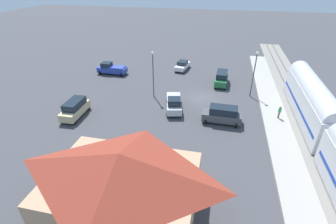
% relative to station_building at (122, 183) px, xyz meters
% --- Properties ---
extents(ground_plane, '(200.00, 200.00, 0.00)m').
position_rel_station_building_xyz_m(ground_plane, '(-4.00, -22.00, -3.05)').
color(ground_plane, '#424247').
extents(railway_track, '(4.80, 70.00, 0.30)m').
position_rel_station_building_xyz_m(railway_track, '(-18.00, -22.00, -2.95)').
color(railway_track, gray).
rests_on(railway_track, ground).
extents(platform, '(3.20, 46.00, 0.30)m').
position_rel_station_building_xyz_m(platform, '(-14.00, -22.00, -2.90)').
color(platform, '#A8A399').
rests_on(platform, ground).
extents(station_building, '(11.90, 8.90, 5.87)m').
position_rel_station_building_xyz_m(station_building, '(0.00, 0.00, 0.00)').
color(station_building, tan).
rests_on(station_building, ground).
extents(pedestrian_on_platform, '(0.36, 0.36, 1.71)m').
position_rel_station_building_xyz_m(pedestrian_on_platform, '(-14.33, -17.68, -1.77)').
color(pedestrian_on_platform, brown).
rests_on(pedestrian_on_platform, platform).
extents(suv_charcoal, '(4.94, 2.47, 2.22)m').
position_rel_station_building_xyz_m(suv_charcoal, '(-7.16, -15.48, -1.90)').
color(suv_charcoal, '#47494F').
rests_on(suv_charcoal, ground).
extents(pickup_silver, '(3.12, 5.70, 2.14)m').
position_rel_station_building_xyz_m(pickup_silver, '(-0.52, -17.47, -2.02)').
color(pickup_silver, silver).
rests_on(pickup_silver, ground).
extents(suv_green, '(2.18, 4.98, 2.22)m').
position_rel_station_building_xyz_m(suv_green, '(-6.64, -27.94, -1.90)').
color(suv_green, '#236638').
rests_on(suv_green, ground).
extents(suv_tan, '(2.08, 4.95, 2.22)m').
position_rel_station_building_xyz_m(suv_tan, '(11.95, -12.88, -1.90)').
color(suv_tan, '#C6B284').
rests_on(suv_tan, ground).
extents(sedan_white, '(2.51, 4.73, 1.74)m').
position_rel_station_building_xyz_m(sedan_white, '(1.04, -33.67, -2.17)').
color(sedan_white, white).
rests_on(sedan_white, ground).
extents(pickup_blue, '(5.43, 2.54, 2.14)m').
position_rel_station_building_xyz_m(pickup_blue, '(13.62, -28.51, -2.02)').
color(pickup_blue, '#283D9E').
rests_on(pickup_blue, ground).
extents(light_pole_near_platform, '(0.44, 0.44, 6.99)m').
position_rel_station_building_xyz_m(light_pole_near_platform, '(-11.20, -24.22, 1.42)').
color(light_pole_near_platform, '#515156').
rests_on(light_pole_near_platform, ground).
extents(light_pole_lot_center, '(0.44, 0.44, 7.02)m').
position_rel_station_building_xyz_m(light_pole_lot_center, '(3.35, -20.91, 1.43)').
color(light_pole_lot_center, '#515156').
rests_on(light_pole_lot_center, ground).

